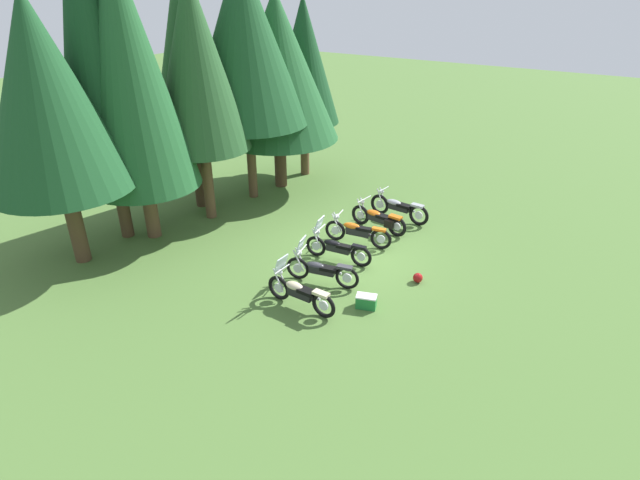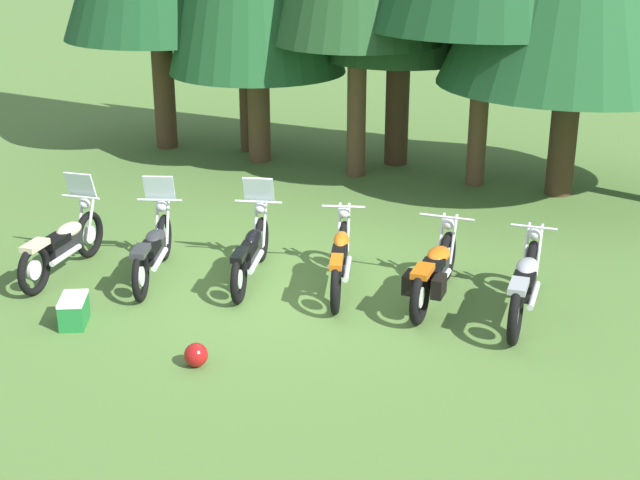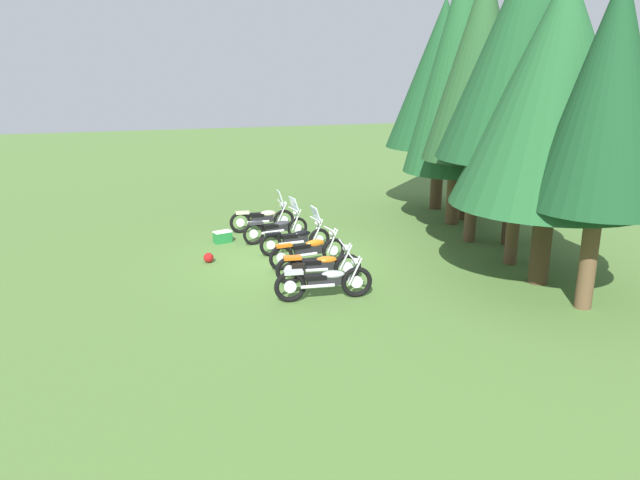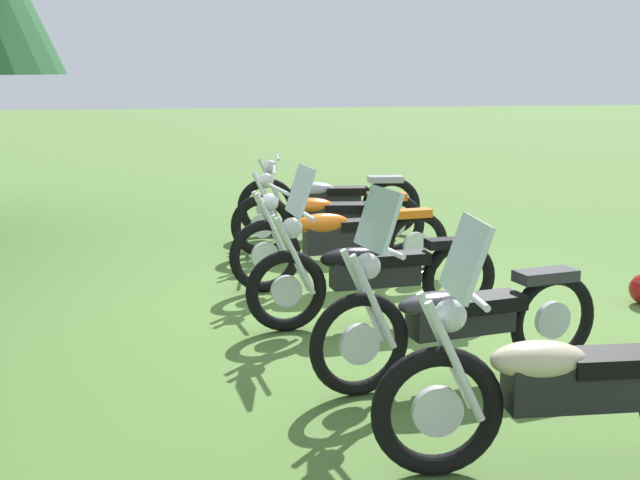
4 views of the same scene
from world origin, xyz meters
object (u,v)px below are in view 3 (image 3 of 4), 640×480
pine_tree_0 (442,74)px  pine_tree_7 (610,92)px  motorcycle_0 (263,218)px  motorcycle_5 (324,281)px  pine_tree_1 (476,44)px  picnic_cooler (223,237)px  pine_tree_6 (557,90)px  dropped_helmet (209,258)px  pine_tree_5 (529,45)px  motorcycle_4 (317,266)px  pine_tree_4 (524,68)px  motorcycle_1 (277,227)px  pine_tree_3 (481,63)px  pine_tree_2 (461,62)px  motorcycle_3 (309,250)px  motorcycle_2 (296,238)px

pine_tree_0 → pine_tree_7: bearing=-9.3°
motorcycle_0 → motorcycle_5: 6.46m
pine_tree_1 → picnic_cooler: size_ratio=16.57×
motorcycle_5 → pine_tree_0: bearing=53.8°
pine_tree_6 → dropped_helmet: pine_tree_6 is taller
motorcycle_5 → picnic_cooler: 5.76m
pine_tree_0 → dropped_helmet: bearing=-65.9°
pine_tree_6 → pine_tree_7: bearing=-2.6°
motorcycle_5 → pine_tree_5: size_ratio=0.27×
motorcycle_0 → motorcycle_4: 5.28m
motorcycle_5 → picnic_cooler: bearing=111.5°
pine_tree_4 → motorcycle_1: bearing=-109.8°
motorcycle_0 → motorcycle_4: (5.27, 0.22, -0.02)m
motorcycle_4 → pine_tree_3: size_ratio=0.27×
pine_tree_2 → pine_tree_5: size_ratio=1.04×
motorcycle_3 → motorcycle_4: motorcycle_4 is taller
picnic_cooler → motorcycle_2: bearing=47.1°
pine_tree_4 → pine_tree_7: pine_tree_4 is taller
motorcycle_2 → pine_tree_7: 8.98m
pine_tree_0 → pine_tree_4: 5.12m
motorcycle_1 → pine_tree_1: size_ratio=0.22×
pine_tree_3 → motorcycle_1: bearing=-107.3°
motorcycle_0 → motorcycle_4: motorcycle_0 is taller
motorcycle_3 → pine_tree_2: size_ratio=0.25×
motorcycle_4 → dropped_helmet: 3.46m
motorcycle_0 → pine_tree_3: pine_tree_3 is taller
pine_tree_0 → dropped_helmet: size_ratio=27.34×
motorcycle_2 → pine_tree_1: 9.13m
pine_tree_6 → motorcycle_2: bearing=-130.0°
motorcycle_3 → pine_tree_1: pine_tree_1 is taller
motorcycle_3 → dropped_helmet: motorcycle_3 is taller
pine_tree_4 → picnic_cooler: bearing=-108.6°
pine_tree_4 → pine_tree_3: bearing=-122.3°
pine_tree_3 → pine_tree_5: pine_tree_5 is taller
pine_tree_2 → motorcycle_3: bearing=-63.9°
motorcycle_2 → dropped_helmet: (0.13, -2.59, -0.30)m
pine_tree_3 → pine_tree_4: size_ratio=0.98×
pine_tree_2 → dropped_helmet: (1.85, -8.71, -5.29)m
motorcycle_5 → dropped_helmet: 4.28m
motorcycle_5 → pine_tree_6: pine_tree_6 is taller
motorcycle_0 → pine_tree_7: bearing=-54.6°
pine_tree_6 → dropped_helmet: (-4.18, -7.74, -4.61)m
motorcycle_5 → picnic_cooler: size_ratio=3.87×
motorcycle_1 → dropped_helmet: (1.50, -2.33, -0.32)m
motorcycle_0 → pine_tree_4: 9.22m
pine_tree_0 → pine_tree_3: size_ratio=0.94×
motorcycle_0 → pine_tree_6: size_ratio=0.29×
motorcycle_1 → pine_tree_7: 10.08m
pine_tree_7 → picnic_cooler: size_ratio=12.00×
motorcycle_3 → pine_tree_0: pine_tree_0 is taller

